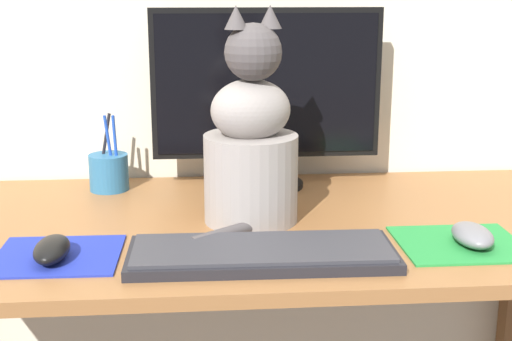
% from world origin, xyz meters
% --- Properties ---
extents(desk, '(1.49, 0.68, 0.73)m').
position_xyz_m(desk, '(0.00, 0.00, 0.64)').
color(desk, brown).
rests_on(desk, ground_plane).
extents(monitor, '(0.51, 0.17, 0.40)m').
position_xyz_m(monitor, '(0.06, 0.24, 0.94)').
color(monitor, black).
rests_on(monitor, desk).
extents(keyboard, '(0.45, 0.18, 0.02)m').
position_xyz_m(keyboard, '(0.01, -0.20, 0.74)').
color(keyboard, black).
rests_on(keyboard, desk).
extents(mousepad_left, '(0.21, 0.19, 0.00)m').
position_xyz_m(mousepad_left, '(-0.34, -0.16, 0.73)').
color(mousepad_left, '#1E2D9E').
rests_on(mousepad_left, desk).
extents(mousepad_right, '(0.22, 0.19, 0.00)m').
position_xyz_m(mousepad_right, '(0.37, -0.16, 0.73)').
color(mousepad_right, '#238438').
rests_on(mousepad_right, desk).
extents(computer_mouse_left, '(0.06, 0.11, 0.04)m').
position_xyz_m(computer_mouse_left, '(-0.34, -0.18, 0.75)').
color(computer_mouse_left, black).
rests_on(computer_mouse_left, mousepad_left).
extents(computer_mouse_right, '(0.07, 0.11, 0.04)m').
position_xyz_m(computer_mouse_right, '(0.39, -0.17, 0.75)').
color(computer_mouse_right, slate).
rests_on(computer_mouse_right, mousepad_right).
extents(cat, '(0.24, 0.28, 0.41)m').
position_xyz_m(cat, '(0.01, 0.00, 0.88)').
color(cat, gray).
rests_on(cat, desk).
extents(pen_cup, '(0.09, 0.09, 0.17)m').
position_xyz_m(pen_cup, '(-0.30, 0.24, 0.77)').
color(pen_cup, '#286089').
rests_on(pen_cup, desk).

